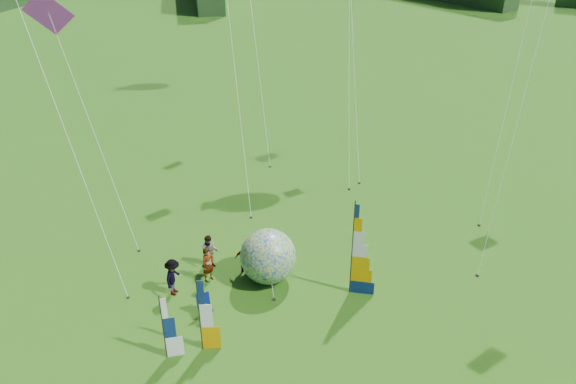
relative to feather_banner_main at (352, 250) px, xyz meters
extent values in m
plane|color=#386415|center=(-1.89, -3.63, -2.40)|extent=(220.00, 220.00, 0.00)
sphere|color=#002EA7|center=(-3.60, 1.70, -1.06)|extent=(3.42, 3.42, 2.69)
imported|color=#66594C|center=(-6.46, 2.18, -1.50)|extent=(0.79, 0.73, 1.81)
imported|color=#66594C|center=(-6.31, 3.28, -1.51)|extent=(0.92, 0.55, 1.79)
imported|color=#66594C|center=(-8.11, 1.44, -1.46)|extent=(0.87, 1.30, 1.89)
imported|color=#66594C|center=(-4.65, 2.49, -1.58)|extent=(1.03, 0.61, 1.64)
camera|label=1|loc=(-6.79, -20.07, 14.54)|focal=35.00mm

